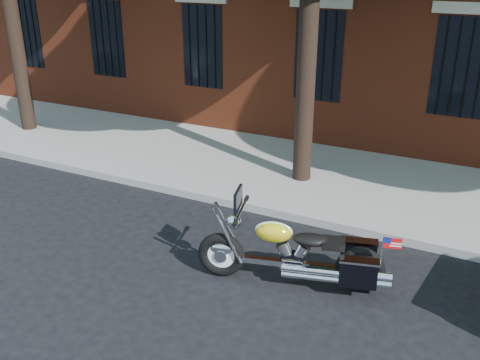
% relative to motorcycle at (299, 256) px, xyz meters
% --- Properties ---
extents(ground, '(120.00, 120.00, 0.00)m').
position_rel_motorcycle_xyz_m(ground, '(-1.73, 0.47, -0.47)').
color(ground, black).
rests_on(ground, ground).
extents(curb, '(40.00, 0.16, 0.15)m').
position_rel_motorcycle_xyz_m(curb, '(-1.73, 1.85, -0.39)').
color(curb, gray).
rests_on(curb, ground).
extents(sidewalk, '(40.00, 3.60, 0.15)m').
position_rel_motorcycle_xyz_m(sidewalk, '(-1.73, 3.73, -0.39)').
color(sidewalk, gray).
rests_on(sidewalk, ground).
extents(motorcycle, '(2.74, 1.20, 1.38)m').
position_rel_motorcycle_xyz_m(motorcycle, '(0.00, 0.00, 0.00)').
color(motorcycle, black).
rests_on(motorcycle, ground).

